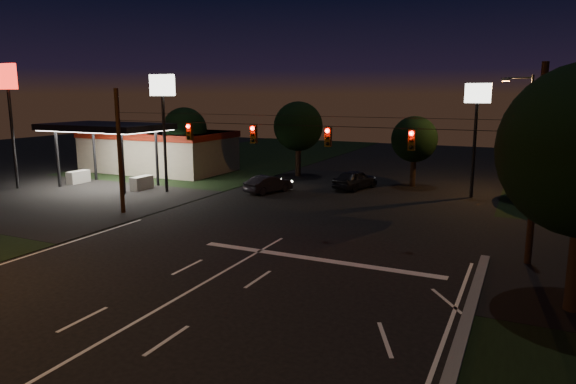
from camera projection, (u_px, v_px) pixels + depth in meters
The scene contains 17 objects.
ground at pixel (75, 357), 15.13m from camera, with size 140.00×140.00×0.00m, color black.
cross_street_left at pixel (50, 200), 37.72m from camera, with size 20.00×16.00×0.02m, color black.
stop_bar at pixel (316, 259), 24.09m from camera, with size 12.00×0.50×0.01m, color silver.
utility_pole_right at pixel (527, 264), 23.44m from camera, with size 0.30×0.30×9.00m, color black.
utility_pole_left at pixel (123, 213), 33.48m from camera, with size 0.28×0.28×8.00m, color black.
signal_span at pixel (290, 135), 27.40m from camera, with size 24.00×0.40×1.56m.
gas_station at pixel (156, 148), 50.84m from camera, with size 14.20×16.10×5.25m.
pole_sign_left_near at pixel (163, 103), 39.23m from camera, with size 2.20×0.30×9.10m.
pole_sign_left_far at pixel (9, 94), 40.58m from camera, with size 2.00×0.30×10.00m.
pole_sign_right at pixel (477, 114), 37.27m from camera, with size 1.80×0.30×8.40m.
street_light_right_far at pixel (525, 127), 37.88m from camera, with size 2.20×0.35×9.00m.
tree_far_a at pixel (186, 130), 48.62m from camera, with size 4.20×4.20×6.42m.
tree_far_b at pixel (299, 127), 47.93m from camera, with size 4.60×4.60×6.98m.
tree_far_c at pixel (415, 140), 42.55m from camera, with size 3.80×3.80×5.86m.
tree_far_d at pixel (536, 134), 36.86m from camera, with size 4.80×4.80×7.30m.
car_oncoming_a at pixel (355, 179), 41.85m from camera, with size 1.86×4.61×1.57m, color black.
car_oncoming_b at pixel (268, 184), 40.31m from camera, with size 1.44×4.12×1.36m, color black.
Camera 1 is at (11.64, -9.93, 7.63)m, focal length 32.00 mm.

